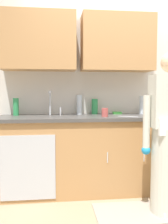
% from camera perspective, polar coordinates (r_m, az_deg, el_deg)
% --- Properties ---
extents(ground_plane, '(9.00, 9.00, 0.00)m').
position_cam_1_polar(ground_plane, '(2.79, 12.77, -21.74)').
color(ground_plane, '#998466').
extents(kitchen_wall_with_uppers, '(4.80, 0.44, 2.70)m').
position_cam_1_polar(kitchen_wall_with_uppers, '(3.44, 5.43, 8.56)').
color(kitchen_wall_with_uppers, beige).
rests_on(kitchen_wall_with_uppers, ground).
extents(counter_cabinet, '(1.90, 0.62, 0.90)m').
position_cam_1_polar(counter_cabinet, '(3.17, -1.03, -9.76)').
color(counter_cabinet, '#B27F4C').
rests_on(counter_cabinet, ground).
extents(countertop, '(1.96, 0.66, 0.04)m').
position_cam_1_polar(countertop, '(3.09, -0.99, -1.27)').
color(countertop, '#474442').
rests_on(countertop, counter_cabinet).
extents(sink, '(0.50, 0.36, 0.35)m').
position_cam_1_polar(sink, '(3.08, -6.95, -1.21)').
color(sink, '#B7BABF').
rests_on(sink, counter_cabinet).
extents(floor_mat, '(0.80, 0.50, 0.01)m').
position_cam_1_polar(floor_mat, '(2.82, 11.20, -21.35)').
color(floor_mat, gray).
rests_on(floor_mat, ground).
extents(bottle_dish_liquid, '(0.07, 0.07, 0.24)m').
position_cam_1_polar(bottle_dish_liquid, '(3.46, 12.93, 1.57)').
color(bottle_dish_liquid, silver).
rests_on(bottle_dish_liquid, countertop).
extents(bottle_water_tall, '(0.07, 0.07, 0.25)m').
position_cam_1_polar(bottle_water_tall, '(3.29, -1.06, 1.65)').
color(bottle_water_tall, silver).
rests_on(bottle_water_tall, countertop).
extents(bottle_water_short, '(0.07, 0.07, 0.22)m').
position_cam_1_polar(bottle_water_short, '(3.25, -15.11, 1.13)').
color(bottle_water_short, '#2D8C4C').
rests_on(bottle_water_short, countertop).
extents(bottle_cleaner_spray, '(0.08, 0.08, 0.20)m').
position_cam_1_polar(bottle_cleaner_spray, '(3.34, 2.43, 1.23)').
color(bottle_cleaner_spray, '#2D8C4C').
rests_on(bottle_cleaner_spray, countertop).
extents(cup_by_sink, '(0.08, 0.08, 0.10)m').
position_cam_1_polar(cup_by_sink, '(3.00, 4.72, -0.09)').
color(cup_by_sink, '#B24C47').
rests_on(cup_by_sink, countertop).
extents(knife_on_counter, '(0.22, 0.14, 0.01)m').
position_cam_1_polar(knife_on_counter, '(3.05, 9.92, -0.98)').
color(knife_on_counter, silver).
rests_on(knife_on_counter, countertop).
extents(sponge, '(0.11, 0.07, 0.03)m').
position_cam_1_polar(sponge, '(3.39, 7.47, -0.20)').
color(sponge, '#4CBF4C').
rests_on(sponge, countertop).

